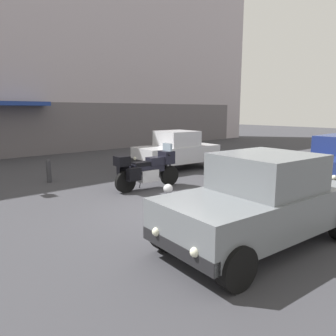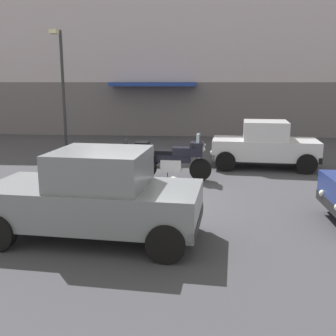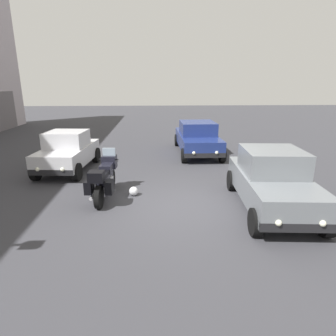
{
  "view_description": "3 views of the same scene",
  "coord_description": "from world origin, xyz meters",
  "px_view_note": "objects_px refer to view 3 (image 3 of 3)",
  "views": [
    {
      "loc": [
        -5.13,
        -5.46,
        2.4
      ],
      "look_at": [
        0.32,
        0.74,
        0.91
      ],
      "focal_mm": 34.61,
      "sensor_mm": 36.0,
      "label": 1
    },
    {
      "loc": [
        1.6,
        -9.15,
        2.81
      ],
      "look_at": [
        0.82,
        0.51,
        0.71
      ],
      "focal_mm": 42.56,
      "sensor_mm": 36.0,
      "label": 2
    },
    {
      "loc": [
        -7.31,
        0.79,
        3.28
      ],
      "look_at": [
        0.66,
        0.35,
        0.94
      ],
      "focal_mm": 30.36,
      "sensor_mm": 36.0,
      "label": 3
    }
  ],
  "objects_px": {
    "helmet": "(134,191)",
    "car_compact_side": "(68,151)",
    "car_hatchback_near": "(272,180)",
    "car_sedan_far": "(197,138)",
    "motorcycle": "(105,178)"
  },
  "relations": [
    {
      "from": "motorcycle",
      "to": "car_hatchback_near",
      "type": "height_order",
      "value": "car_hatchback_near"
    },
    {
      "from": "helmet",
      "to": "car_compact_side",
      "type": "xyz_separation_m",
      "value": [
        2.85,
        2.72,
        0.63
      ]
    },
    {
      "from": "car_sedan_far",
      "to": "car_compact_side",
      "type": "xyz_separation_m",
      "value": [
        -2.66,
        5.52,
        -0.01
      ]
    },
    {
      "from": "motorcycle",
      "to": "car_hatchback_near",
      "type": "distance_m",
      "value": 4.75
    },
    {
      "from": "car_hatchback_near",
      "to": "helmet",
      "type": "bearing_deg",
      "value": -101.88
    },
    {
      "from": "car_sedan_far",
      "to": "car_compact_side",
      "type": "distance_m",
      "value": 6.13
    },
    {
      "from": "helmet",
      "to": "car_sedan_far",
      "type": "xyz_separation_m",
      "value": [
        5.51,
        -2.81,
        0.64
      ]
    },
    {
      "from": "car_hatchback_near",
      "to": "car_compact_side",
      "type": "xyz_separation_m",
      "value": [
        3.99,
        6.51,
        -0.04
      ]
    },
    {
      "from": "car_sedan_far",
      "to": "car_hatchback_near",
      "type": "bearing_deg",
      "value": 8.4
    },
    {
      "from": "car_hatchback_near",
      "to": "car_sedan_far",
      "type": "height_order",
      "value": "car_hatchback_near"
    },
    {
      "from": "motorcycle",
      "to": "car_hatchback_near",
      "type": "bearing_deg",
      "value": -98.39
    },
    {
      "from": "motorcycle",
      "to": "helmet",
      "type": "distance_m",
      "value": 0.97
    },
    {
      "from": "motorcycle",
      "to": "helmet",
      "type": "xyz_separation_m",
      "value": [
        0.12,
        -0.84,
        -0.48
      ]
    },
    {
      "from": "car_hatchback_near",
      "to": "car_compact_side",
      "type": "height_order",
      "value": "car_hatchback_near"
    },
    {
      "from": "helmet",
      "to": "car_hatchback_near",
      "type": "distance_m",
      "value": 4.02
    }
  ]
}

